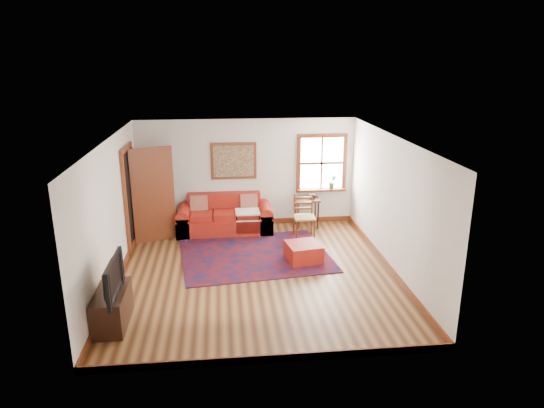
{
  "coord_description": "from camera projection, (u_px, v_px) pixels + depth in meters",
  "views": [
    {
      "loc": [
        -0.58,
        -8.17,
        3.87
      ],
      "look_at": [
        0.36,
        0.6,
        1.15
      ],
      "focal_mm": 32.0,
      "sensor_mm": 36.0,
      "label": 1
    }
  ],
  "objects": [
    {
      "name": "candle_hurricane",
      "position": [
        118.0,
        275.0,
        7.44
      ],
      "size": [
        0.12,
        0.12,
        0.18
      ],
      "color": "silver",
      "rests_on": "media_cabinet"
    },
    {
      "name": "room_envelope",
      "position": [
        255.0,
        187.0,
        8.49
      ],
      "size": [
        5.04,
        5.54,
        2.52
      ],
      "color": "silver",
      "rests_on": "ground"
    },
    {
      "name": "television",
      "position": [
        107.0,
        278.0,
        6.88
      ],
      "size": [
        0.13,
        1.0,
        0.58
      ],
      "primitive_type": "imported",
      "rotation": [
        0.0,
        0.0,
        1.57
      ],
      "color": "black",
      "rests_on": "media_cabinet"
    },
    {
      "name": "window",
      "position": [
        323.0,
        169.0,
        11.33
      ],
      "size": [
        1.18,
        0.2,
        1.38
      ],
      "color": "white",
      "rests_on": "ground"
    },
    {
      "name": "persian_rug",
      "position": [
        255.0,
        255.0,
        9.75
      ],
      "size": [
        3.15,
        2.64,
        0.02
      ],
      "primitive_type": "cube",
      "rotation": [
        0.0,
        0.0,
        0.12
      ],
      "color": "#590C0F",
      "rests_on": "ground"
    },
    {
      "name": "ground",
      "position": [
        256.0,
        273.0,
        8.96
      ],
      "size": [
        5.5,
        5.5,
        0.0
      ],
      "primitive_type": "plane",
      "color": "#482713",
      "rests_on": "ground"
    },
    {
      "name": "media_cabinet",
      "position": [
        112.0,
        308.0,
        7.2
      ],
      "size": [
        0.44,
        0.98,
        0.54
      ],
      "primitive_type": "cube",
      "color": "black",
      "rests_on": "ground"
    },
    {
      "name": "red_ottoman",
      "position": [
        304.0,
        252.0,
        9.45
      ],
      "size": [
        0.72,
        0.72,
        0.36
      ],
      "primitive_type": "cube",
      "rotation": [
        0.0,
        0.0,
        0.17
      ],
      "color": "#9F1E14",
      "rests_on": "ground"
    },
    {
      "name": "red_leather_sofa",
      "position": [
        225.0,
        219.0,
        11.04
      ],
      "size": [
        2.14,
        0.88,
        0.84
      ],
      "color": "#9F1E14",
      "rests_on": "ground"
    },
    {
      "name": "ladder_back_chair",
      "position": [
        304.0,
        215.0,
        10.6
      ],
      "size": [
        0.45,
        0.43,
        0.96
      ],
      "color": "tan",
      "rests_on": "ground"
    },
    {
      "name": "side_table",
      "position": [
        307.0,
        204.0,
        11.24
      ],
      "size": [
        0.57,
        0.43,
        0.68
      ],
      "color": "black",
      "rests_on": "ground"
    },
    {
      "name": "framed_artwork",
      "position": [
        234.0,
        161.0,
        11.05
      ],
      "size": [
        1.05,
        0.07,
        0.85
      ],
      "color": "maroon",
      "rests_on": "ground"
    },
    {
      "name": "doorway",
      "position": [
        144.0,
        195.0,
        10.12
      ],
      "size": [
        0.89,
        1.08,
        2.14
      ],
      "color": "black",
      "rests_on": "ground"
    }
  ]
}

